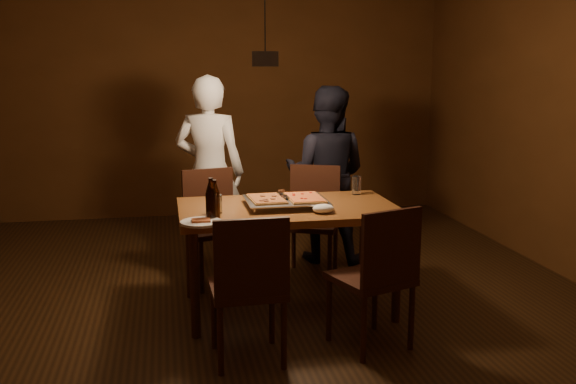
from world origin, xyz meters
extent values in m
plane|color=#36200E|center=(0.00, 0.00, 0.00)|extent=(6.00, 6.00, 0.00)
plane|color=#5B3214|center=(0.00, 3.00, 1.40)|extent=(5.00, 0.00, 5.00)
plane|color=#5B3214|center=(0.00, -3.00, 1.40)|extent=(5.00, 0.00, 5.00)
cube|color=brown|center=(0.13, -0.11, 0.72)|extent=(1.50, 0.90, 0.05)
cylinder|color=#38190F|center=(-0.54, -0.48, 0.35)|extent=(0.06, 0.06, 0.70)
cylinder|color=#38190F|center=(0.80, -0.48, 0.35)|extent=(0.06, 0.06, 0.70)
cylinder|color=#38190F|center=(-0.54, 0.26, 0.35)|extent=(0.06, 0.06, 0.70)
cylinder|color=#38190F|center=(0.80, 0.26, 0.35)|extent=(0.06, 0.06, 0.70)
cube|color=#38190F|center=(-0.32, 0.55, 0.43)|extent=(0.51, 0.51, 0.04)
cube|color=#38190F|center=(-0.36, 0.73, 0.67)|extent=(0.42, 0.13, 0.45)
cube|color=#38190F|center=(0.46, 0.58, 0.43)|extent=(0.55, 0.55, 0.04)
cube|color=#38190F|center=(0.53, 0.76, 0.67)|extent=(0.40, 0.19, 0.45)
cube|color=#38190F|center=(-0.25, -0.85, 0.43)|extent=(0.43, 0.43, 0.04)
cube|color=#38190F|center=(-0.24, -1.04, 0.67)|extent=(0.42, 0.04, 0.45)
cube|color=#38190F|center=(0.51, -0.80, 0.43)|extent=(0.53, 0.53, 0.04)
cube|color=#38190F|center=(0.58, -0.98, 0.67)|extent=(0.41, 0.17, 0.45)
cube|color=silver|center=(0.12, -0.11, 0.77)|extent=(0.57, 0.47, 0.05)
cube|color=maroon|center=(-0.01, -0.10, 0.81)|extent=(0.24, 0.37, 0.02)
cube|color=gold|center=(0.25, -0.11, 0.81)|extent=(0.24, 0.37, 0.02)
cylinder|color=black|center=(-0.41, -0.41, 0.84)|extent=(0.07, 0.07, 0.17)
cone|color=black|center=(-0.41, -0.41, 0.97)|extent=(0.07, 0.07, 0.10)
cylinder|color=black|center=(-0.39, -0.38, 0.83)|extent=(0.07, 0.07, 0.16)
cone|color=black|center=(-0.39, -0.38, 0.95)|extent=(0.07, 0.07, 0.09)
cylinder|color=silver|center=(-0.37, -0.23, 0.81)|extent=(0.08, 0.08, 0.12)
cylinder|color=silver|center=(0.72, 0.20, 0.82)|extent=(0.07, 0.07, 0.14)
cylinder|color=white|center=(-0.49, -0.51, 0.76)|extent=(0.26, 0.26, 0.02)
cube|color=gold|center=(-0.49, -0.51, 0.77)|extent=(0.11, 0.09, 0.01)
ellipsoid|color=white|center=(0.32, -0.37, 0.78)|extent=(0.14, 0.11, 0.06)
imported|color=white|center=(-0.32, 1.06, 0.82)|extent=(0.69, 0.57, 1.64)
imported|color=black|center=(0.69, 1.00, 0.77)|extent=(0.92, 0.84, 1.54)
cylinder|color=black|center=(0.00, 0.00, 1.75)|extent=(0.18, 0.18, 0.10)
camera|label=1|loc=(-0.69, -4.37, 1.70)|focal=40.00mm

